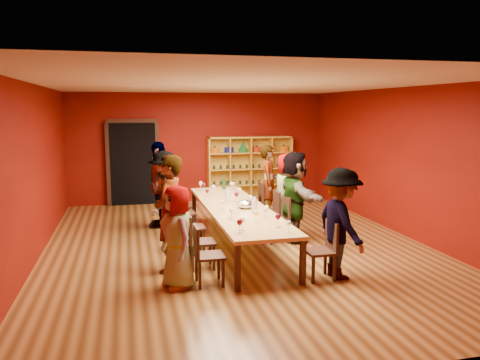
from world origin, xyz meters
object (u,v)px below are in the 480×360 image
person_left_0 (177,237)px  wine_bottle (224,184)px  chair_person_left_1 (197,239)px  chair_person_left_4 (177,203)px  chair_person_right_0 (325,247)px  chair_person_right_4 (256,200)px  person_right_4 (268,183)px  chair_person_left_0 (204,252)px  shelving_unit (249,165)px  spittoon_bowl (246,204)px  chair_person_right_3 (272,210)px  chair_person_left_2 (189,224)px  chair_person_right_2 (281,217)px  person_right_2 (295,196)px  person_right_3 (287,193)px  tasting_table (236,210)px  person_right_0 (341,223)px  chair_person_left_3 (181,210)px  person_left_2 (167,211)px  person_left_1 (169,214)px  person_left_3 (165,193)px  person_left_4 (159,184)px

person_left_0 → wine_bottle: size_ratio=4.66×
chair_person_left_1 → chair_person_left_4: 2.91m
chair_person_right_0 → chair_person_right_4: size_ratio=1.00×
person_right_4 → chair_person_left_0: bearing=170.9°
shelving_unit → spittoon_bowl: size_ratio=7.70×
chair_person_left_4 → chair_person_right_3: (1.82, -1.15, 0.00)m
chair_person_left_2 → chair_person_right_2: size_ratio=1.00×
shelving_unit → chair_person_right_0: (-0.49, -6.31, -0.49)m
chair_person_left_1 → person_right_2: person_right_2 is taller
person_right_3 → person_right_4: (-0.04, 1.17, 0.04)m
chair_person_right_3 → chair_person_right_4: 1.17m
chair_person_left_1 → wine_bottle: 3.24m
tasting_table → spittoon_bowl: size_ratio=14.44×
tasting_table → chair_person_left_1: chair_person_left_1 is taller
chair_person_left_0 → chair_person_right_0: (1.82, -0.19, 0.00)m
shelving_unit → person_right_2: (-0.21, -4.24, -0.10)m
chair_person_left_4 → person_right_3: (2.15, -1.15, 0.34)m
person_right_4 → spittoon_bowl: 2.26m
chair_person_left_2 → person_right_0: person_right_0 is taller
chair_person_left_3 → person_right_2: bearing=-26.0°
chair_person_left_0 → chair_person_left_4: 3.64m
person_left_2 → chair_person_right_0: size_ratio=1.71×
person_left_0 → chair_person_left_1: person_left_0 is taller
person_left_0 → chair_person_left_1: (0.38, 0.73, -0.25)m
chair_person_left_0 → person_left_0: (-0.38, 0.00, 0.25)m
person_left_1 → person_left_2: 1.00m
person_left_1 → person_left_3: size_ratio=1.07×
person_left_0 → chair_person_right_0: size_ratio=1.68×
shelving_unit → chair_person_left_1: shelving_unit is taller
spittoon_bowl → chair_person_left_1: bearing=-138.5°
person_left_1 → chair_person_right_0: (2.25, -0.92, -0.44)m
tasting_table → person_right_3: 1.42m
chair_person_left_1 → chair_person_left_4: size_ratio=1.00×
chair_person_right_4 → person_right_3: bearing=-74.2°
person_left_1 → chair_person_left_2: 1.15m
chair_person_right_4 → spittoon_bowl: size_ratio=2.86×
person_left_4 → chair_person_right_0: bearing=43.0°
chair_person_right_3 → person_right_2: bearing=-65.7°
person_right_4 → shelving_unit: bearing=16.3°
tasting_table → chair_person_left_2: 0.94m
person_left_1 → chair_person_left_4: (0.43, 2.91, -0.44)m
chair_person_left_3 → chair_person_right_4: size_ratio=1.00×
person_left_0 → person_left_3: size_ratio=0.86×
chair_person_left_2 → spittoon_bowl: bearing=-2.6°
chair_person_left_0 → chair_person_right_2: (1.82, 1.88, 0.00)m
person_left_2 → chair_person_left_3: (0.38, 1.20, -0.27)m
person_left_4 → person_right_2: bearing=67.7°
person_left_2 → chair_person_right_3: 2.35m
person_right_3 → chair_person_left_3: bearing=64.6°
chair_person_left_0 → chair_person_left_2: (0.00, 1.71, 0.00)m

